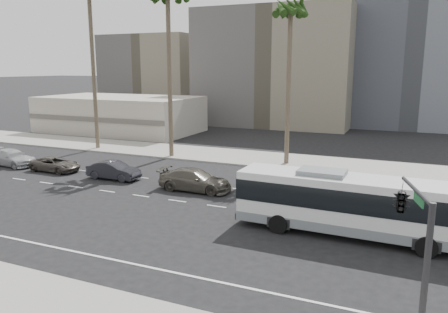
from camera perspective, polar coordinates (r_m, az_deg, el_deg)
The scene contains 14 objects.
ground at distance 28.28m, azimuth 4.61°, elevation -7.26°, with size 700.00×700.00×0.00m, color black.
sidewalk_north at distance 42.72m, azimuth 11.39°, elevation -0.86°, with size 120.00×7.00×0.15m, color gray.
commercial_low at distance 64.56m, azimuth -13.40°, elevation 5.40°, with size 22.00×12.16×5.00m.
midrise_beige_west at distance 73.30m, azimuth 7.35°, elevation 11.41°, with size 24.00×18.00×18.00m, color #5E5954.
midrise_gray_center at distance 77.46m, azimuth 23.75°, elevation 13.52°, with size 20.00×20.00×26.00m, color #4C4F58.
midrise_beige_far at distance 88.60m, azimuth -8.35°, elevation 10.43°, with size 18.00×16.00×15.00m, color #5E5954.
civic_tower at distance 277.16m, azimuth 22.18°, elevation 16.93°, with size 42.00×42.00×129.00m.
city_bus at distance 24.89m, azimuth 16.12°, elevation -5.83°, with size 12.43×3.06×3.55m.
car_a at distance 32.90m, azimuth -3.81°, elevation -3.06°, with size 5.59×2.27×1.62m, color #524D43.
car_b at distance 37.23m, azimuth -14.20°, elevation -1.76°, with size 4.55×1.59×1.50m, color black.
car_c at distance 41.67m, azimuth -21.14°, elevation -0.93°, with size 4.66×2.15×1.29m, color #48423B.
car_d at distance 45.70m, azimuth -26.00°, elevation -0.13°, with size 5.24×2.13×1.52m, color #ACACAF.
traffic_signal at distance 15.45m, azimuth 22.41°, elevation -5.93°, with size 2.62×3.59×5.64m.
palm_near at distance 41.39m, azimuth 8.69°, elevation 18.13°, with size 4.56×4.56×15.36m.
Camera 1 is at (8.57, -25.36, 9.13)m, focal length 35.04 mm.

